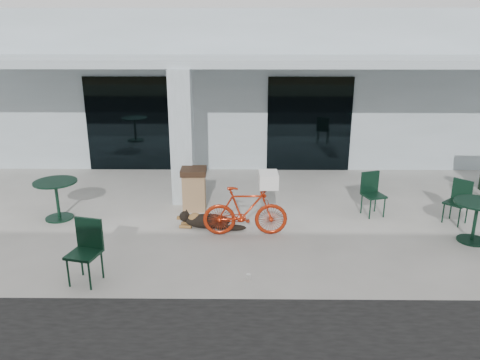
{
  "coord_description": "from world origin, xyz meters",
  "views": [
    {
      "loc": [
        -0.05,
        -8.26,
        3.97
      ],
      "look_at": [
        -0.14,
        0.89,
        1.0
      ],
      "focal_mm": 35.0,
      "sensor_mm": 36.0,
      "label": 1
    }
  ],
  "objects_px": {
    "bicycle": "(245,211)",
    "cafe_table_near": "(57,200)",
    "dog": "(208,220)",
    "cafe_chair_far_b": "(456,202)",
    "cafe_table_far": "(475,222)",
    "cafe_chair_far_a": "(374,195)",
    "cafe_chair_near": "(84,253)",
    "trash_receptacle": "(194,189)"
  },
  "relations": [
    {
      "from": "bicycle",
      "to": "cafe_table_near",
      "type": "xyz_separation_m",
      "value": [
        -4.07,
        0.79,
        -0.08
      ]
    },
    {
      "from": "cafe_chair_far_a",
      "to": "trash_receptacle",
      "type": "relative_size",
      "value": 1.0
    },
    {
      "from": "cafe_chair_far_b",
      "to": "cafe_chair_far_a",
      "type": "bearing_deg",
      "value": -145.72
    },
    {
      "from": "cafe_table_near",
      "to": "cafe_chair_far_a",
      "type": "relative_size",
      "value": 0.95
    },
    {
      "from": "bicycle",
      "to": "cafe_table_near",
      "type": "distance_m",
      "value": 4.15
    },
    {
      "from": "bicycle",
      "to": "cafe_chair_far_b",
      "type": "relative_size",
      "value": 1.81
    },
    {
      "from": "trash_receptacle",
      "to": "cafe_chair_far_b",
      "type": "bearing_deg",
      "value": -7.72
    },
    {
      "from": "cafe_chair_far_a",
      "to": "cafe_chair_far_b",
      "type": "xyz_separation_m",
      "value": [
        1.64,
        -0.42,
        -0.01
      ]
    },
    {
      "from": "dog",
      "to": "cafe_chair_far_b",
      "type": "xyz_separation_m",
      "value": [
        5.25,
        0.34,
        0.29
      ]
    },
    {
      "from": "dog",
      "to": "bicycle",
      "type": "bearing_deg",
      "value": -15.01
    },
    {
      "from": "trash_receptacle",
      "to": "cafe_chair_far_a",
      "type": "bearing_deg",
      "value": -4.96
    },
    {
      "from": "dog",
      "to": "cafe_table_far",
      "type": "height_order",
      "value": "cafe_table_far"
    },
    {
      "from": "cafe_chair_near",
      "to": "cafe_chair_far_b",
      "type": "height_order",
      "value": "cafe_chair_near"
    },
    {
      "from": "dog",
      "to": "cafe_chair_far_a",
      "type": "relative_size",
      "value": 1.11
    },
    {
      "from": "cafe_table_far",
      "to": "cafe_chair_far_a",
      "type": "xyz_separation_m",
      "value": [
        -1.61,
        1.32,
        0.07
      ]
    },
    {
      "from": "cafe_chair_far_a",
      "to": "dog",
      "type": "bearing_deg",
      "value": 174.29
    },
    {
      "from": "cafe_chair_far_a",
      "to": "cafe_table_far",
      "type": "bearing_deg",
      "value": -56.83
    },
    {
      "from": "bicycle",
      "to": "cafe_table_near",
      "type": "relative_size",
      "value": 1.84
    },
    {
      "from": "trash_receptacle",
      "to": "bicycle",
      "type": "bearing_deg",
      "value": -50.18
    },
    {
      "from": "cafe_chair_far_a",
      "to": "cafe_chair_near",
      "type": "bearing_deg",
      "value": -168.98
    },
    {
      "from": "cafe_table_far",
      "to": "cafe_chair_far_b",
      "type": "bearing_deg",
      "value": 88.39
    },
    {
      "from": "dog",
      "to": "trash_receptacle",
      "type": "relative_size",
      "value": 1.11
    },
    {
      "from": "cafe_chair_near",
      "to": "cafe_table_far",
      "type": "xyz_separation_m",
      "value": [
        7.05,
        1.63,
        -0.12
      ]
    },
    {
      "from": "cafe_table_far",
      "to": "bicycle",
      "type": "bearing_deg",
      "value": 176.53
    },
    {
      "from": "bicycle",
      "to": "cafe_chair_far_b",
      "type": "bearing_deg",
      "value": -83.6
    },
    {
      "from": "dog",
      "to": "cafe_chair_far_a",
      "type": "height_order",
      "value": "cafe_chair_far_a"
    },
    {
      "from": "dog",
      "to": "trash_receptacle",
      "type": "bearing_deg",
      "value": 115.74
    },
    {
      "from": "cafe_table_near",
      "to": "trash_receptacle",
      "type": "xyz_separation_m",
      "value": [
        2.91,
        0.61,
        0.06
      ]
    },
    {
      "from": "cafe_chair_far_a",
      "to": "trash_receptacle",
      "type": "xyz_separation_m",
      "value": [
        -4.0,
        0.35,
        0.0
      ]
    },
    {
      "from": "cafe_chair_near",
      "to": "cafe_chair_far_b",
      "type": "bearing_deg",
      "value": 33.61
    },
    {
      "from": "bicycle",
      "to": "cafe_chair_far_a",
      "type": "xyz_separation_m",
      "value": [
        2.83,
        1.05,
        -0.03
      ]
    },
    {
      "from": "dog",
      "to": "cafe_table_near",
      "type": "height_order",
      "value": "cafe_table_near"
    },
    {
      "from": "bicycle",
      "to": "cafe_chair_far_a",
      "type": "bearing_deg",
      "value": -71.3
    },
    {
      "from": "cafe_table_far",
      "to": "cafe_chair_far_a",
      "type": "height_order",
      "value": "cafe_chair_far_a"
    },
    {
      "from": "cafe_chair_near",
      "to": "cafe_chair_far_a",
      "type": "relative_size",
      "value": 1.09
    },
    {
      "from": "dog",
      "to": "cafe_table_far",
      "type": "bearing_deg",
      "value": -0.09
    },
    {
      "from": "dog",
      "to": "cafe_chair_far_b",
      "type": "bearing_deg",
      "value": 9.8
    },
    {
      "from": "dog",
      "to": "cafe_table_near",
      "type": "distance_m",
      "value": 3.34
    },
    {
      "from": "cafe_chair_far_b",
      "to": "trash_receptacle",
      "type": "xyz_separation_m",
      "value": [
        -5.64,
        0.76,
        0.02
      ]
    },
    {
      "from": "dog",
      "to": "cafe_table_near",
      "type": "relative_size",
      "value": 1.17
    },
    {
      "from": "bicycle",
      "to": "trash_receptacle",
      "type": "xyz_separation_m",
      "value": [
        -1.17,
        1.4,
        -0.02
      ]
    },
    {
      "from": "cafe_table_far",
      "to": "dog",
      "type": "bearing_deg",
      "value": 173.78
    }
  ]
}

